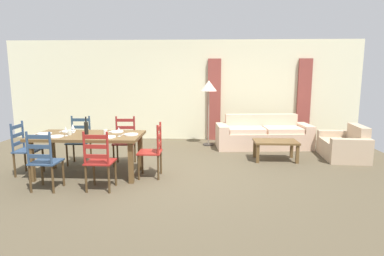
{
  "coord_description": "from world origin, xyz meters",
  "views": [
    {
      "loc": [
        0.72,
        -5.69,
        1.83
      ],
      "look_at": [
        0.42,
        0.64,
        0.75
      ],
      "focal_mm": 30.44,
      "sensor_mm": 36.0,
      "label": 1
    }
  ],
  "objects_px": {
    "couch": "(263,136)",
    "coffee_table": "(276,144)",
    "wine_bottle": "(86,128)",
    "standing_lamp": "(209,90)",
    "wine_glass_near_left": "(66,130)",
    "dining_chair_head_east": "(153,151)",
    "coffee_cup_secondary": "(70,132)",
    "dining_chair_far_left": "(80,140)",
    "dining_chair_far_right": "(125,141)",
    "dining_chair_near_right": "(99,161)",
    "wine_glass_far_left": "(73,127)",
    "armchair_upholstered": "(346,147)",
    "dining_chair_head_west": "(25,149)",
    "wine_glass_near_right": "(119,130)",
    "coffee_cup_primary": "(105,132)",
    "dining_table": "(88,139)",
    "dining_chair_near_left": "(44,161)"
  },
  "relations": [
    {
      "from": "dining_chair_head_east",
      "to": "wine_glass_near_left",
      "type": "xyz_separation_m",
      "value": [
        -1.48,
        -0.12,
        0.38
      ]
    },
    {
      "from": "couch",
      "to": "dining_chair_near_left",
      "type": "bearing_deg",
      "value": -140.6
    },
    {
      "from": "dining_chair_near_right",
      "to": "dining_chair_far_right",
      "type": "bearing_deg",
      "value": 89.35
    },
    {
      "from": "coffee_cup_primary",
      "to": "coffee_cup_secondary",
      "type": "xyz_separation_m",
      "value": [
        -0.63,
        -0.03,
        0.0
      ]
    },
    {
      "from": "dining_chair_near_right",
      "to": "coffee_table",
      "type": "distance_m",
      "value": 3.67
    },
    {
      "from": "dining_chair_far_left",
      "to": "coffee_cup_primary",
      "type": "xyz_separation_m",
      "value": [
        0.8,
        -0.8,
        0.32
      ]
    },
    {
      "from": "dining_chair_near_right",
      "to": "dining_chair_far_right",
      "type": "relative_size",
      "value": 1.0
    },
    {
      "from": "wine_glass_near_left",
      "to": "wine_bottle",
      "type": "bearing_deg",
      "value": 28.34
    },
    {
      "from": "dining_chair_head_west",
      "to": "coffee_table",
      "type": "bearing_deg",
      "value": 14.25
    },
    {
      "from": "dining_chair_head_west",
      "to": "dining_chair_head_east",
      "type": "relative_size",
      "value": 1.0
    },
    {
      "from": "wine_bottle",
      "to": "couch",
      "type": "bearing_deg",
      "value": 34.36
    },
    {
      "from": "dining_chair_head_east",
      "to": "coffee_cup_secondary",
      "type": "distance_m",
      "value": 1.49
    },
    {
      "from": "dining_chair_head_west",
      "to": "dining_chair_far_right",
      "type": "bearing_deg",
      "value": 25.02
    },
    {
      "from": "dining_table",
      "to": "wine_glass_far_left",
      "type": "bearing_deg",
      "value": 155.44
    },
    {
      "from": "dining_chair_far_left",
      "to": "couch",
      "type": "relative_size",
      "value": 0.41
    },
    {
      "from": "dining_chair_near_left",
      "to": "couch",
      "type": "xyz_separation_m",
      "value": [
        3.9,
        3.2,
        -0.19
      ]
    },
    {
      "from": "dining_chair_head_east",
      "to": "coffee_cup_primary",
      "type": "height_order",
      "value": "dining_chair_head_east"
    },
    {
      "from": "dining_chair_head_west",
      "to": "wine_glass_far_left",
      "type": "xyz_separation_m",
      "value": [
        0.84,
        0.14,
        0.38
      ]
    },
    {
      "from": "dining_chair_near_left",
      "to": "wine_glass_far_left",
      "type": "xyz_separation_m",
      "value": [
        0.09,
        0.93,
        0.38
      ]
    },
    {
      "from": "dining_table",
      "to": "coffee_cup_primary",
      "type": "distance_m",
      "value": 0.35
    },
    {
      "from": "dining_chair_near_left",
      "to": "coffee_cup_secondary",
      "type": "xyz_separation_m",
      "value": [
        0.11,
        0.73,
        0.32
      ]
    },
    {
      "from": "wine_glass_near_right",
      "to": "coffee_cup_secondary",
      "type": "bearing_deg",
      "value": 174.36
    },
    {
      "from": "dining_chair_head_east",
      "to": "armchair_upholstered",
      "type": "bearing_deg",
      "value": 20.47
    },
    {
      "from": "dining_table",
      "to": "dining_chair_head_east",
      "type": "distance_m",
      "value": 1.17
    },
    {
      "from": "wine_glass_far_left",
      "to": "dining_chair_near_right",
      "type": "bearing_deg",
      "value": -49.25
    },
    {
      "from": "wine_glass_near_right",
      "to": "coffee_table",
      "type": "bearing_deg",
      "value": 24.51
    },
    {
      "from": "dining_chair_head_east",
      "to": "coffee_cup_primary",
      "type": "bearing_deg",
      "value": 179.8
    },
    {
      "from": "dining_chair_head_east",
      "to": "wine_bottle",
      "type": "relative_size",
      "value": 3.04
    },
    {
      "from": "dining_chair_far_right",
      "to": "wine_glass_near_right",
      "type": "height_order",
      "value": "dining_chair_far_right"
    },
    {
      "from": "wine_glass_far_left",
      "to": "couch",
      "type": "relative_size",
      "value": 0.07
    },
    {
      "from": "dining_chair_head_west",
      "to": "coffee_cup_primary",
      "type": "xyz_separation_m",
      "value": [
        1.49,
        -0.03,
        0.32
      ]
    },
    {
      "from": "wine_bottle",
      "to": "standing_lamp",
      "type": "bearing_deg",
      "value": 50.03
    },
    {
      "from": "wine_glass_near_left",
      "to": "dining_chair_far_right",
      "type": "bearing_deg",
      "value": 49.18
    },
    {
      "from": "dining_chair_far_left",
      "to": "wine_glass_near_left",
      "type": "distance_m",
      "value": 1.01
    },
    {
      "from": "dining_chair_far_right",
      "to": "coffee_cup_primary",
      "type": "bearing_deg",
      "value": -99.44
    },
    {
      "from": "wine_bottle",
      "to": "couch",
      "type": "height_order",
      "value": "wine_bottle"
    },
    {
      "from": "dining_chair_far_left",
      "to": "wine_glass_near_right",
      "type": "relative_size",
      "value": 5.96
    },
    {
      "from": "dining_chair_head_east",
      "to": "coffee_table",
      "type": "relative_size",
      "value": 1.07
    },
    {
      "from": "wine_glass_far_left",
      "to": "armchair_upholstered",
      "type": "xyz_separation_m",
      "value": [
        5.44,
        1.3,
        -0.61
      ]
    },
    {
      "from": "wine_glass_near_left",
      "to": "couch",
      "type": "bearing_deg",
      "value": 33.92
    },
    {
      "from": "wine_bottle",
      "to": "coffee_cup_secondary",
      "type": "height_order",
      "value": "wine_bottle"
    },
    {
      "from": "dining_table",
      "to": "dining_chair_far_left",
      "type": "relative_size",
      "value": 1.98
    },
    {
      "from": "dining_chair_head_east",
      "to": "wine_glass_near_right",
      "type": "xyz_separation_m",
      "value": [
        -0.56,
        -0.12,
        0.38
      ]
    },
    {
      "from": "dining_chair_far_left",
      "to": "dining_chair_far_right",
      "type": "height_order",
      "value": "same"
    },
    {
      "from": "coffee_cup_primary",
      "to": "couch",
      "type": "xyz_separation_m",
      "value": [
        3.16,
        2.44,
        -0.5
      ]
    },
    {
      "from": "couch",
      "to": "coffee_table",
      "type": "relative_size",
      "value": 2.6
    },
    {
      "from": "wine_bottle",
      "to": "coffee_cup_primary",
      "type": "height_order",
      "value": "wine_bottle"
    },
    {
      "from": "dining_chair_near_right",
      "to": "coffee_cup_primary",
      "type": "relative_size",
      "value": 10.67
    },
    {
      "from": "dining_chair_head_west",
      "to": "wine_glass_near_right",
      "type": "bearing_deg",
      "value": -4.76
    },
    {
      "from": "dining_chair_near_left",
      "to": "standing_lamp",
      "type": "bearing_deg",
      "value": 52.98
    }
  ]
}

